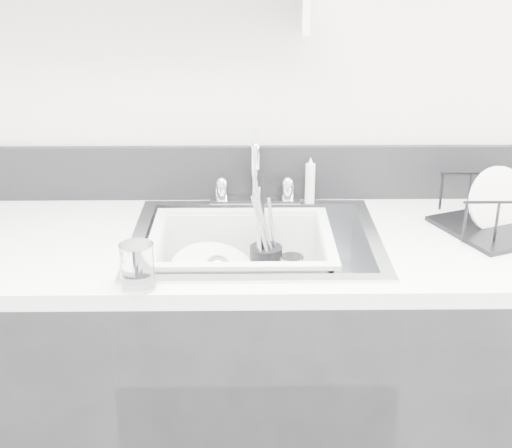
{
  "coord_description": "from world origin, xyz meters",
  "views": [
    {
      "loc": [
        -0.02,
        -0.5,
        1.65
      ],
      "look_at": [
        0.0,
        1.14,
        0.98
      ],
      "focal_mm": 50.0,
      "sensor_mm": 36.0,
      "label": 1
    }
  ],
  "objects": [
    {
      "name": "ladle",
      "position": [
        -0.05,
        1.15,
        0.81
      ],
      "size": [
        0.28,
        0.27,
        0.08
      ],
      "primitive_type": null,
      "rotation": [
        0.0,
        0.0,
        -0.75
      ],
      "color": "silver",
      "rests_on": "wash_tub"
    },
    {
      "name": "tumbler_counter",
      "position": [
        -0.26,
        0.91,
        0.97
      ],
      "size": [
        0.1,
        0.1,
        0.11
      ],
      "primitive_type": "cylinder",
      "rotation": [
        0.0,
        0.0,
        0.31
      ],
      "color": "white",
      "rests_on": "counter_run"
    },
    {
      "name": "wash_tub",
      "position": [
        -0.04,
        1.19,
        0.84
      ],
      "size": [
        0.57,
        0.51,
        0.18
      ],
      "primitive_type": null,
      "rotation": [
        0.0,
        0.0,
        0.3
      ],
      "color": "silver",
      "rests_on": "sink"
    },
    {
      "name": "bowl_small",
      "position": [
        0.07,
        1.14,
        0.78
      ],
      "size": [
        0.14,
        0.14,
        0.03
      ],
      "primitive_type": "imported",
      "rotation": [
        0.0,
        0.0,
        0.37
      ],
      "color": "white",
      "rests_on": "wash_tub"
    },
    {
      "name": "counter_run",
      "position": [
        0.0,
        1.19,
        0.46
      ],
      "size": [
        3.2,
        0.62,
        0.92
      ],
      "color": "black",
      "rests_on": "ground"
    },
    {
      "name": "utensil_cup",
      "position": [
        0.03,
        1.23,
        0.83
      ],
      "size": [
        0.09,
        0.09,
        0.29
      ],
      "rotation": [
        0.0,
        0.0,
        -0.11
      ],
      "color": "black",
      "rests_on": "wash_tub"
    },
    {
      "name": "backsplash",
      "position": [
        0.0,
        1.49,
        1.0
      ],
      "size": [
        3.2,
        0.02,
        0.16
      ],
      "primitive_type": "cube",
      "color": "black",
      "rests_on": "counter_run"
    },
    {
      "name": "faucet",
      "position": [
        0.0,
        1.44,
        0.98
      ],
      "size": [
        0.26,
        0.18,
        0.23
      ],
      "color": "silver",
      "rests_on": "counter_run"
    },
    {
      "name": "plate_stack",
      "position": [
        -0.1,
        1.16,
        0.8
      ],
      "size": [
        0.28,
        0.27,
        0.11
      ],
      "rotation": [
        0.0,
        0.0,
        0.18
      ],
      "color": "white",
      "rests_on": "wash_tub"
    },
    {
      "name": "side_sprayer",
      "position": [
        0.16,
        1.44,
        0.99
      ],
      "size": [
        0.03,
        0.03,
        0.14
      ],
      "primitive_type": "cylinder",
      "color": "silver",
      "rests_on": "counter_run"
    },
    {
      "name": "sink",
      "position": [
        0.0,
        1.19,
        0.83
      ],
      "size": [
        0.64,
        0.52,
        0.2
      ],
      "primitive_type": null,
      "color": "silver",
      "rests_on": "counter_run"
    },
    {
      "name": "tumbler_in_tub",
      "position": [
        0.1,
        1.21,
        0.81
      ],
      "size": [
        0.08,
        0.08,
        0.09
      ],
      "primitive_type": "cylinder",
      "rotation": [
        0.0,
        0.0,
        0.33
      ],
      "color": "white",
      "rests_on": "wash_tub"
    }
  ]
}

